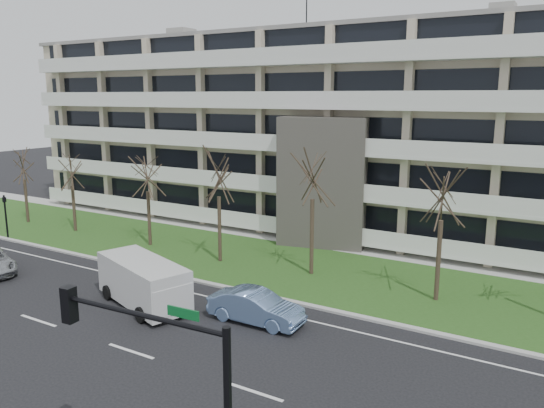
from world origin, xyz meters
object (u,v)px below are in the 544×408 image
Objects in this scene: traffic_signal at (168,387)px; white_van at (144,279)px; blue_sedan at (256,307)px; pedestrian_signal at (5,211)px.

white_van is at bearing 133.15° from traffic_signal.
white_van is at bearing 99.77° from blue_sedan.
traffic_signal reaches higher than blue_sedan.
blue_sedan is 1.40× the size of pedestrian_signal.
traffic_signal reaches higher than pedestrian_signal.
white_van is (-5.92, -1.13, 0.63)m from blue_sedan.
traffic_signal is at bearing -158.52° from blue_sedan.
traffic_signal is (4.65, -11.20, 3.01)m from blue_sedan.
pedestrian_signal is (-23.79, 3.19, 1.33)m from blue_sedan.
blue_sedan is 0.72× the size of white_van.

